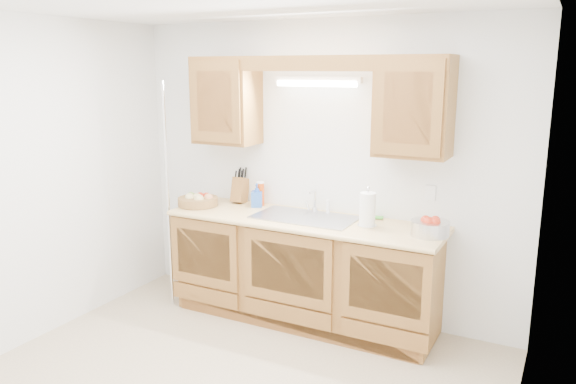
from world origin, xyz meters
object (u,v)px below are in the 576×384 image
Objects in this scene: fruit_basket at (198,200)px; knife_block at (240,190)px; apple_bowl at (430,227)px; paper_towel at (367,210)px.

knife_block is (0.26, 0.28, 0.07)m from fruit_basket.
apple_bowl is at bearing -9.93° from knife_block.
fruit_basket is 1.27× the size of apple_bowl.
fruit_basket is at bearing -178.88° from apple_bowl.
apple_bowl reaches higher than fruit_basket.
knife_block is 1.05× the size of paper_towel.
apple_bowl is (2.06, 0.04, 0.01)m from fruit_basket.
knife_block is 1.81m from apple_bowl.
fruit_basket is 1.57m from paper_towel.
apple_bowl is at bearing 1.12° from fruit_basket.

